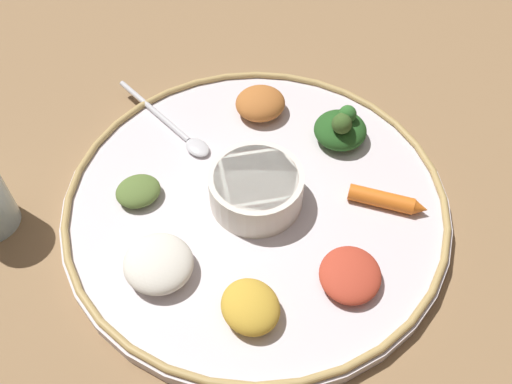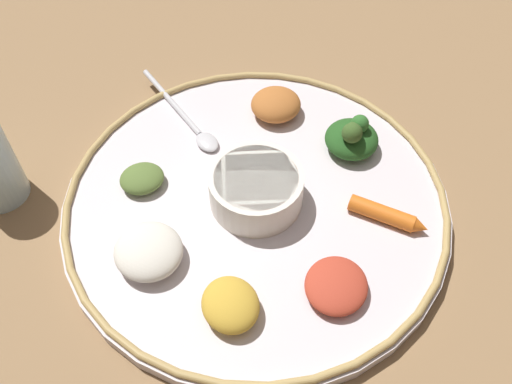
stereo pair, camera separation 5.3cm
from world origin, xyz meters
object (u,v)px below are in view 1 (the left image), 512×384
at_px(greens_pile, 341,128).
at_px(carrot_near_spoon, 387,200).
at_px(spoon, 176,129).
at_px(center_bowl, 256,188).

xyz_separation_m(greens_pile, carrot_near_spoon, (-0.09, -0.06, -0.01)).
distance_m(spoon, greens_pile, 0.20).
relative_size(center_bowl, spoon, 0.68).
relative_size(spoon, greens_pile, 2.17).
xyz_separation_m(center_bowl, spoon, (0.09, 0.12, -0.02)).
distance_m(center_bowl, spoon, 0.15).
bearing_deg(carrot_near_spoon, greens_pile, 34.44).
distance_m(spoon, carrot_near_spoon, 0.27).
relative_size(center_bowl, greens_pile, 1.48).
bearing_deg(greens_pile, spoon, 97.35).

